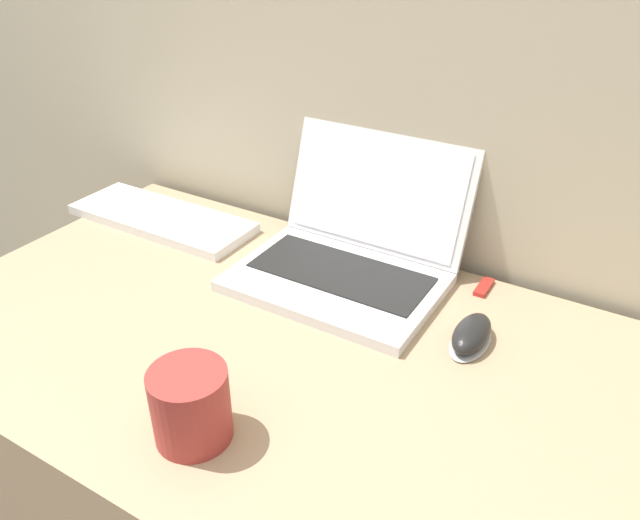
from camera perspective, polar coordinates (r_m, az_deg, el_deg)
desk at (r=1.21m, az=-0.69°, el=-21.58°), size 1.32×0.69×0.71m
laptop at (r=1.12m, az=2.81°, el=0.93°), size 0.36×0.32×0.23m
drink_cup at (r=0.81m, az=-11.75°, el=-12.76°), size 0.10×0.10×0.10m
computer_mouse at (r=0.99m, az=13.68°, el=-6.66°), size 0.06×0.11×0.04m
external_keyboard at (r=1.36m, az=-14.27°, el=3.71°), size 0.41×0.15×0.02m
usb_stick at (r=1.13m, az=14.75°, el=-2.41°), size 0.02×0.06×0.01m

